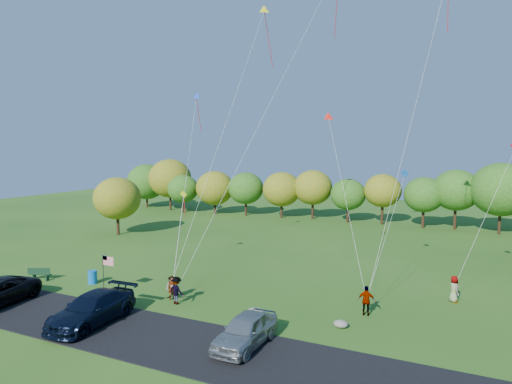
{
  "coord_description": "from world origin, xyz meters",
  "views": [
    {
      "loc": [
        16.47,
        -23.56,
        10.57
      ],
      "look_at": [
        2.23,
        6.0,
        7.29
      ],
      "focal_mm": 32.0,
      "sensor_mm": 36.0,
      "label": 1
    }
  ],
  "objects_px": {
    "minivan_navy": "(92,309)",
    "flyer_b": "(171,288)",
    "minivan_silver": "(245,330)",
    "trash_barrel": "(92,277)",
    "flyer_c": "(177,290)",
    "flyer_a": "(173,288)",
    "flyer_d": "(366,301)",
    "flyer_e": "(454,289)",
    "park_bench": "(40,273)"
  },
  "relations": [
    {
      "from": "minivan_navy",
      "to": "flyer_b",
      "type": "relative_size",
      "value": 3.89
    },
    {
      "from": "minivan_silver",
      "to": "trash_barrel",
      "type": "xyz_separation_m",
      "value": [
        -15.77,
        4.85,
        -0.4
      ]
    },
    {
      "from": "flyer_c",
      "to": "trash_barrel",
      "type": "relative_size",
      "value": 1.84
    },
    {
      "from": "flyer_a",
      "to": "flyer_d",
      "type": "distance_m",
      "value": 13.06
    },
    {
      "from": "flyer_b",
      "to": "flyer_e",
      "type": "relative_size",
      "value": 0.87
    },
    {
      "from": "flyer_c",
      "to": "trash_barrel",
      "type": "distance_m",
      "value": 8.65
    },
    {
      "from": "flyer_c",
      "to": "trash_barrel",
      "type": "xyz_separation_m",
      "value": [
        -8.59,
        0.96,
        -0.43
      ]
    },
    {
      "from": "flyer_c",
      "to": "trash_barrel",
      "type": "bearing_deg",
      "value": 4.69
    },
    {
      "from": "flyer_c",
      "to": "flyer_e",
      "type": "xyz_separation_m",
      "value": [
        16.8,
        8.54,
        -0.03
      ]
    },
    {
      "from": "flyer_a",
      "to": "flyer_c",
      "type": "height_order",
      "value": "flyer_c"
    },
    {
      "from": "minivan_navy",
      "to": "flyer_e",
      "type": "relative_size",
      "value": 3.38
    },
    {
      "from": "minivan_silver",
      "to": "flyer_b",
      "type": "height_order",
      "value": "minivan_silver"
    },
    {
      "from": "park_bench",
      "to": "flyer_e",
      "type": "bearing_deg",
      "value": -8.3
    },
    {
      "from": "flyer_c",
      "to": "park_bench",
      "type": "xyz_separation_m",
      "value": [
        -13.14,
        -0.12,
        -0.41
      ]
    },
    {
      "from": "minivan_silver",
      "to": "flyer_a",
      "type": "bearing_deg",
      "value": 151.3
    },
    {
      "from": "trash_barrel",
      "to": "flyer_a",
      "type": "bearing_deg",
      "value": -2.6
    },
    {
      "from": "minivan_silver",
      "to": "flyer_e",
      "type": "relative_size",
      "value": 2.73
    },
    {
      "from": "flyer_d",
      "to": "park_bench",
      "type": "height_order",
      "value": "flyer_d"
    },
    {
      "from": "flyer_a",
      "to": "flyer_d",
      "type": "bearing_deg",
      "value": -23.02
    },
    {
      "from": "trash_barrel",
      "to": "flyer_e",
      "type": "bearing_deg",
      "value": 16.6
    },
    {
      "from": "minivan_navy",
      "to": "park_bench",
      "type": "distance_m",
      "value": 11.81
    },
    {
      "from": "trash_barrel",
      "to": "minivan_silver",
      "type": "bearing_deg",
      "value": -17.09
    },
    {
      "from": "flyer_b",
      "to": "park_bench",
      "type": "distance_m",
      "value": 12.23
    },
    {
      "from": "minivan_navy",
      "to": "trash_barrel",
      "type": "height_order",
      "value": "minivan_navy"
    },
    {
      "from": "flyer_a",
      "to": "flyer_e",
      "type": "xyz_separation_m",
      "value": [
        17.58,
        7.92,
        0.08
      ]
    },
    {
      "from": "minivan_navy",
      "to": "flyer_e",
      "type": "bearing_deg",
      "value": 32.46
    },
    {
      "from": "minivan_navy",
      "to": "flyer_d",
      "type": "distance_m",
      "value": 16.77
    },
    {
      "from": "minivan_silver",
      "to": "park_bench",
      "type": "xyz_separation_m",
      "value": [
        -20.32,
        3.76,
        -0.38
      ]
    },
    {
      "from": "flyer_d",
      "to": "minivan_navy",
      "type": "bearing_deg",
      "value": 25.87
    },
    {
      "from": "flyer_e",
      "to": "minivan_silver",
      "type": "bearing_deg",
      "value": 111.15
    },
    {
      "from": "flyer_e",
      "to": "flyer_a",
      "type": "bearing_deg",
      "value": 83.2
    },
    {
      "from": "flyer_d",
      "to": "flyer_e",
      "type": "xyz_separation_m",
      "value": [
        4.84,
        5.09,
        -0.04
      ]
    },
    {
      "from": "flyer_b",
      "to": "trash_barrel",
      "type": "relative_size",
      "value": 1.55
    },
    {
      "from": "flyer_a",
      "to": "flyer_b",
      "type": "bearing_deg",
      "value": 139.24
    },
    {
      "from": "minivan_silver",
      "to": "flyer_e",
      "type": "bearing_deg",
      "value": 52.97
    },
    {
      "from": "flyer_a",
      "to": "flyer_e",
      "type": "bearing_deg",
      "value": -11.28
    },
    {
      "from": "flyer_d",
      "to": "trash_barrel",
      "type": "xyz_separation_m",
      "value": [
        -20.56,
        -2.48,
        -0.44
      ]
    },
    {
      "from": "flyer_a",
      "to": "flyer_b",
      "type": "relative_size",
      "value": 1.06
    },
    {
      "from": "flyer_e",
      "to": "flyer_b",
      "type": "bearing_deg",
      "value": 82.97
    },
    {
      "from": "flyer_c",
      "to": "flyer_e",
      "type": "bearing_deg",
      "value": -141.97
    },
    {
      "from": "park_bench",
      "to": "trash_barrel",
      "type": "relative_size",
      "value": 1.71
    },
    {
      "from": "flyer_d",
      "to": "park_bench",
      "type": "bearing_deg",
      "value": 3.24
    },
    {
      "from": "flyer_b",
      "to": "flyer_d",
      "type": "height_order",
      "value": "flyer_d"
    },
    {
      "from": "minivan_silver",
      "to": "flyer_b",
      "type": "relative_size",
      "value": 3.14
    },
    {
      "from": "minivan_navy",
      "to": "trash_barrel",
      "type": "relative_size",
      "value": 6.04
    },
    {
      "from": "flyer_d",
      "to": "park_bench",
      "type": "relative_size",
      "value": 1.09
    },
    {
      "from": "flyer_a",
      "to": "park_bench",
      "type": "height_order",
      "value": "flyer_a"
    },
    {
      "from": "flyer_b",
      "to": "flyer_a",
      "type": "bearing_deg",
      "value": 2.8
    },
    {
      "from": "minivan_navy",
      "to": "minivan_silver",
      "type": "xyz_separation_m",
      "value": [
        9.63,
        1.24,
        -0.05
      ]
    },
    {
      "from": "minivan_silver",
      "to": "flyer_e",
      "type": "height_order",
      "value": "flyer_e"
    }
  ]
}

